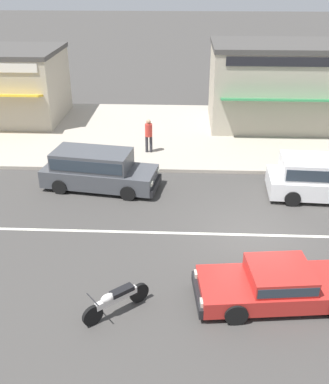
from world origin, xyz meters
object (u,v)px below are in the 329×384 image
sedan_red_0 (279,284)px  motorcycle_1 (116,300)px  minivan_dark_grey_4 (97,168)px  pedestrian_near_clock (149,133)px  shopfront_far_kios (15,84)px  minivan_white_2 (324,177)px  shopfront_mid_block (275,84)px

sedan_red_0 → motorcycle_1: 4.33m
motorcycle_1 → sedan_red_0: bearing=9.3°
minivan_dark_grey_4 → pedestrian_near_clock: pedestrian_near_clock is taller
shopfront_far_kios → pedestrian_near_clock: bearing=-31.8°
sedan_red_0 → shopfront_far_kios: size_ratio=0.82×
minivan_white_2 → motorcycle_1: (-7.06, -6.92, -0.42)m
pedestrian_near_clock → motorcycle_1: bearing=-90.1°
motorcycle_1 → shopfront_mid_block: bearing=67.2°
minivan_white_2 → motorcycle_1: minivan_white_2 is taller
shopfront_mid_block → pedestrian_near_clock: bearing=-144.6°
pedestrian_near_clock → shopfront_far_kios: (-7.92, 4.91, 1.02)m
sedan_red_0 → shopfront_far_kios: shopfront_far_kios is taller
pedestrian_near_clock → minivan_dark_grey_4: bearing=-117.1°
sedan_red_0 → motorcycle_1: bearing=-170.7°
minivan_dark_grey_4 → shopfront_far_kios: bearing=125.7°
motorcycle_1 → shopfront_far_kios: 17.74m
pedestrian_near_clock → shopfront_mid_block: (6.48, 4.61, 1.25)m
pedestrian_near_clock → minivan_white_2: bearing=-29.3°
minivan_dark_grey_4 → shopfront_far_kios: 10.51m
shopfront_far_kios → shopfront_mid_block: bearing=-1.2°
minivan_dark_grey_4 → shopfront_far_kios: (-6.10, 8.47, 1.26)m
sedan_red_0 → shopfront_mid_block: 15.06m
sedan_red_0 → shopfront_mid_block: shopfront_mid_block is taller
minivan_white_2 → pedestrian_near_clock: bearing=150.7°
motorcycle_1 → pedestrian_near_clock: (0.02, 10.88, 0.66)m
motorcycle_1 → shopfront_far_kios: (-7.90, 15.79, 1.68)m
sedan_red_0 → shopfront_mid_block: bearing=81.5°
sedan_red_0 → motorcycle_1: sedan_red_0 is taller
minivan_dark_grey_4 → pedestrian_near_clock: size_ratio=3.00×
shopfront_mid_block → minivan_dark_grey_4: bearing=-135.5°
minivan_dark_grey_4 → shopfront_far_kios: size_ratio=0.86×
shopfront_mid_block → motorcycle_1: bearing=-112.8°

